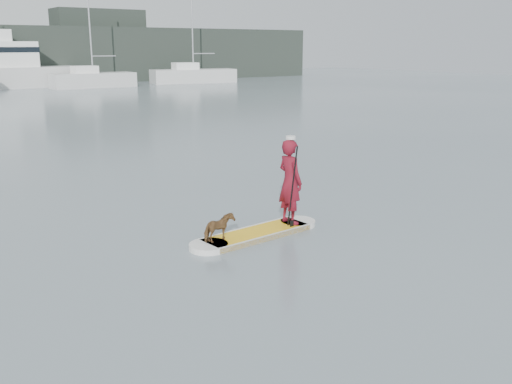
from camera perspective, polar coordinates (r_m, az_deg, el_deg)
ground at (r=14.02m, az=-7.58°, el=-2.34°), size 140.00×140.00×0.00m
paddleboard at (r=12.38m, az=0.00°, el=-4.22°), size 3.29×1.00×0.12m
paddler at (r=12.72m, az=3.43°, el=1.04°), size 0.46×0.70×1.91m
white_cap at (r=12.53m, az=3.50°, el=5.46°), size 0.22×0.22×0.07m
dog at (r=11.70m, az=-3.72°, el=-3.59°), size 0.71×0.42×0.57m
paddle at (r=12.52m, az=3.65°, el=-0.50°), size 0.10×0.30×2.00m
sailboat_e at (r=59.15m, az=-16.02°, el=10.82°), size 8.04×2.65×11.63m
sailboat_f at (r=64.39m, az=-6.33°, el=11.62°), size 9.58×4.24×13.85m
motor_yacht_a at (r=61.00m, az=-23.61°, el=11.42°), size 12.28×4.43×7.25m
shore_building_east at (r=70.23m, az=-15.33°, el=13.94°), size 10.00×4.00×8.00m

